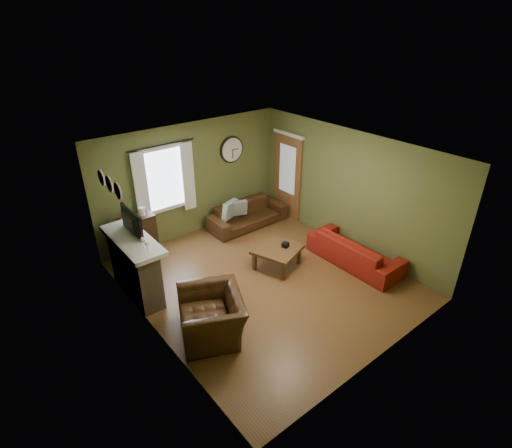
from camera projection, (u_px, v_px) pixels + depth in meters
floor at (265, 280)px, 7.84m from camera, size 4.60×5.20×0.00m
ceiling at (266, 152)px, 6.62m from camera, size 4.60×5.20×0.00m
wall_left at (148, 266)px, 5.96m from camera, size 0.00×5.20×2.60m
wall_right at (348, 190)px, 8.50m from camera, size 0.00×5.20×2.60m
wall_back at (192, 180)px, 9.02m from camera, size 4.60×0.00×2.60m
wall_front at (388, 291)px, 5.44m from camera, size 4.60×0.00×2.60m
fireplace at (135, 269)px, 7.21m from camera, size 0.40×1.40×1.10m
firebox at (147, 276)px, 7.44m from camera, size 0.04×0.60×0.55m
mantel at (132, 240)px, 6.95m from camera, size 0.58×1.60×0.08m
tv at (128, 226)px, 6.97m from camera, size 0.08×0.60×0.35m
tv_screen at (132, 222)px, 6.99m from camera, size 0.02×0.62×0.36m
medallion_left at (118, 191)px, 6.08m from camera, size 0.28×0.28×0.03m
medallion_mid at (109, 184)px, 6.32m from camera, size 0.28×0.28×0.03m
medallion_right at (101, 178)px, 6.56m from camera, size 0.28×0.28×0.03m
window_pane at (163, 179)px, 8.53m from camera, size 1.00×0.02×1.30m
curtain_rod at (161, 145)px, 8.09m from camera, size 0.03×0.03×1.50m
curtain_left at (141, 189)px, 8.18m from camera, size 0.28×0.04×1.55m
curtain_right at (188, 177)px, 8.78m from camera, size 0.28×0.04×1.55m
wall_clock at (232, 150)px, 9.36m from camera, size 0.64×0.06×0.64m
door at (288, 177)px, 9.87m from camera, size 0.05×0.90×2.10m
bookshelf at (136, 239)px, 8.25m from camera, size 0.84×0.36×1.00m
book at (127, 219)px, 8.05m from camera, size 0.23×0.26×0.02m
sofa_brown at (247, 214)px, 9.74m from camera, size 1.97×0.77×0.58m
pillow_left at (230, 210)px, 9.38m from camera, size 0.45×0.26×0.44m
pillow_right at (239, 208)px, 9.46m from camera, size 0.38×0.24×0.37m
sofa_red at (355, 251)px, 8.24m from camera, size 0.79×2.03×0.59m
armchair at (212, 316)px, 6.38m from camera, size 1.36×1.43×0.73m
coffee_table at (277, 257)px, 8.16m from camera, size 1.06×1.06×0.44m
tissue_box at (285, 249)px, 8.11m from camera, size 0.16×0.16×0.10m
wine_glass_a at (147, 247)px, 6.49m from camera, size 0.07×0.07×0.19m
wine_glass_b at (143, 243)px, 6.60m from camera, size 0.07×0.07×0.20m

